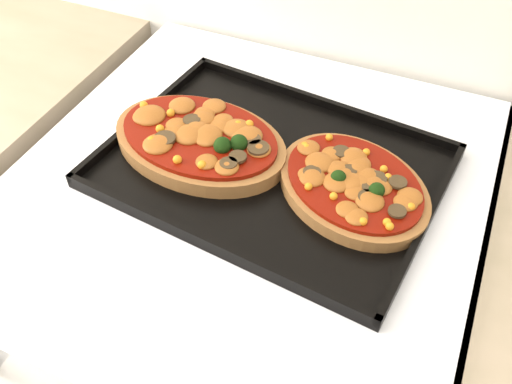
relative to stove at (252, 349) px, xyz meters
The scene contains 4 objects.
stove is the anchor object (origin of this frame).
baking_tray 0.47m from the stove, 30.83° to the left, with size 0.41×0.31×0.02m, color black.
pizza_left 0.49m from the stove, behind, with size 0.24×0.16×0.04m, color #A76939, non-canonical shape.
pizza_right 0.50m from the stove, ahead, with size 0.20×0.16×0.03m, color #A76939, non-canonical shape.
Camera 1 is at (0.25, 1.22, 1.42)m, focal length 40.00 mm.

